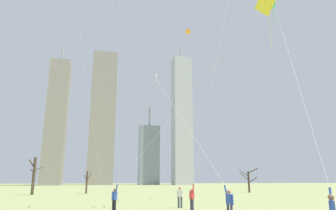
{
  "coord_description": "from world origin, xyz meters",
  "views": [
    {
      "loc": [
        -4.45,
        -11.95,
        2.13
      ],
      "look_at": [
        0.0,
        6.0,
        6.71
      ],
      "focal_mm": 32.53,
      "sensor_mm": 36.0,
      "label": 1
    }
  ],
  "objects_px": {
    "bare_tree_left_of_center": "(249,180)",
    "bare_tree_rightmost": "(87,181)",
    "bystander_far_off_by_trees": "(180,196)",
    "distant_kite_low_near_trees_purple": "(117,17)",
    "bare_tree_right_of_center": "(34,175)",
    "kite_flyer_foreground_right_white": "(215,178)",
    "distant_kite_drifting_right_orange": "(185,44)",
    "kite_flyer_midfield_right_yellow": "(151,151)",
    "kite_flyer_midfield_left_green": "(320,169)",
    "kite_flyer_midfield_center_blue": "(197,171)"
  },
  "relations": [
    {
      "from": "kite_flyer_midfield_center_blue",
      "to": "bystander_far_off_by_trees",
      "type": "bearing_deg",
      "value": 90.09
    },
    {
      "from": "bystander_far_off_by_trees",
      "to": "bare_tree_right_of_center",
      "type": "xyz_separation_m",
      "value": [
        -15.37,
        26.42,
        2.04
      ]
    },
    {
      "from": "bystander_far_off_by_trees",
      "to": "distant_kite_low_near_trees_purple",
      "type": "bearing_deg",
      "value": 108.74
    },
    {
      "from": "kite_flyer_foreground_right_white",
      "to": "bare_tree_right_of_center",
      "type": "relative_size",
      "value": 2.02
    },
    {
      "from": "kite_flyer_midfield_left_green",
      "to": "bare_tree_right_of_center",
      "type": "distance_m",
      "value": 43.42
    },
    {
      "from": "kite_flyer_midfield_center_blue",
      "to": "bystander_far_off_by_trees",
      "type": "distance_m",
      "value": 4.59
    },
    {
      "from": "bare_tree_left_of_center",
      "to": "bare_tree_rightmost",
      "type": "height_order",
      "value": "bare_tree_left_of_center"
    },
    {
      "from": "distant_kite_low_near_trees_purple",
      "to": "bare_tree_right_of_center",
      "type": "xyz_separation_m",
      "value": [
        -10.63,
        12.43,
        -20.96
      ]
    },
    {
      "from": "kite_flyer_midfield_left_green",
      "to": "distant_kite_low_near_trees_purple",
      "type": "distance_m",
      "value": 35.3
    },
    {
      "from": "kite_flyer_foreground_right_white",
      "to": "distant_kite_drifting_right_orange",
      "type": "relative_size",
      "value": 0.46
    },
    {
      "from": "distant_kite_low_near_trees_purple",
      "to": "kite_flyer_midfield_center_blue",
      "type": "bearing_deg",
      "value": -75.35
    },
    {
      "from": "kite_flyer_midfield_center_blue",
      "to": "distant_kite_drifting_right_orange",
      "type": "relative_size",
      "value": 0.73
    },
    {
      "from": "kite_flyer_midfield_right_yellow",
      "to": "kite_flyer_foreground_right_white",
      "type": "distance_m",
      "value": 4.35
    },
    {
      "from": "bare_tree_right_of_center",
      "to": "bare_tree_left_of_center",
      "type": "xyz_separation_m",
      "value": [
        35.83,
        0.02,
        -0.75
      ]
    },
    {
      "from": "distant_kite_drifting_right_orange",
      "to": "bystander_far_off_by_trees",
      "type": "bearing_deg",
      "value": -109.56
    },
    {
      "from": "kite_flyer_midfield_right_yellow",
      "to": "bare_tree_right_of_center",
      "type": "xyz_separation_m",
      "value": [
        -12.04,
        31.43,
        -1.01
      ]
    },
    {
      "from": "kite_flyer_midfield_right_yellow",
      "to": "bare_tree_right_of_center",
      "type": "distance_m",
      "value": 33.67
    },
    {
      "from": "bystander_far_off_by_trees",
      "to": "bare_tree_rightmost",
      "type": "distance_m",
      "value": 30.29
    },
    {
      "from": "kite_flyer_midfield_left_green",
      "to": "bare_tree_rightmost",
      "type": "relative_size",
      "value": 4.55
    },
    {
      "from": "kite_flyer_midfield_left_green",
      "to": "kite_flyer_foreground_right_white",
      "type": "bearing_deg",
      "value": 108.59
    },
    {
      "from": "kite_flyer_midfield_right_yellow",
      "to": "bare_tree_rightmost",
      "type": "relative_size",
      "value": 3.51
    },
    {
      "from": "bystander_far_off_by_trees",
      "to": "distant_kite_drifting_right_orange",
      "type": "xyz_separation_m",
      "value": [
        5.39,
        15.16,
        20.74
      ]
    },
    {
      "from": "bare_tree_left_of_center",
      "to": "kite_flyer_midfield_right_yellow",
      "type": "bearing_deg",
      "value": -127.1
    },
    {
      "from": "bare_tree_right_of_center",
      "to": "bare_tree_rightmost",
      "type": "height_order",
      "value": "bare_tree_right_of_center"
    },
    {
      "from": "kite_flyer_midfield_left_green",
      "to": "bare_tree_left_of_center",
      "type": "height_order",
      "value": "kite_flyer_midfield_left_green"
    },
    {
      "from": "bystander_far_off_by_trees",
      "to": "bare_tree_rightmost",
      "type": "height_order",
      "value": "bare_tree_rightmost"
    },
    {
      "from": "distant_kite_drifting_right_orange",
      "to": "bare_tree_right_of_center",
      "type": "relative_size",
      "value": 4.4
    },
    {
      "from": "bystander_far_off_by_trees",
      "to": "kite_flyer_foreground_right_white",
      "type": "bearing_deg",
      "value": -88.64
    },
    {
      "from": "kite_flyer_midfield_left_green",
      "to": "distant_kite_low_near_trees_purple",
      "type": "relative_size",
      "value": 0.6
    },
    {
      "from": "kite_flyer_midfield_center_blue",
      "to": "distant_kite_low_near_trees_purple",
      "type": "relative_size",
      "value": 0.64
    },
    {
      "from": "kite_flyer_midfield_right_yellow",
      "to": "bare_tree_rightmost",
      "type": "xyz_separation_m",
      "value": [
        -4.22,
        34.33,
        -2.02
      ]
    },
    {
      "from": "kite_flyer_foreground_right_white",
      "to": "distant_kite_low_near_trees_purple",
      "type": "xyz_separation_m",
      "value": [
        -4.91,
        20.94,
        21.67
      ]
    },
    {
      "from": "kite_flyer_midfield_left_green",
      "to": "kite_flyer_midfield_right_yellow",
      "type": "bearing_deg",
      "value": 124.27
    },
    {
      "from": "kite_flyer_foreground_right_white",
      "to": "distant_kite_low_near_trees_purple",
      "type": "height_order",
      "value": "distant_kite_low_near_trees_purple"
    },
    {
      "from": "kite_flyer_midfield_center_blue",
      "to": "bare_tree_left_of_center",
      "type": "distance_m",
      "value": 36.83
    },
    {
      "from": "kite_flyer_midfield_right_yellow",
      "to": "bare_tree_right_of_center",
      "type": "bearing_deg",
      "value": 110.96
    },
    {
      "from": "bystander_far_off_by_trees",
      "to": "kite_flyer_midfield_left_green",
      "type": "bearing_deg",
      "value": -80.23
    },
    {
      "from": "kite_flyer_midfield_right_yellow",
      "to": "bare_tree_left_of_center",
      "type": "relative_size",
      "value": 3.02
    },
    {
      "from": "kite_flyer_midfield_right_yellow",
      "to": "kite_flyer_foreground_right_white",
      "type": "bearing_deg",
      "value": -29.06
    },
    {
      "from": "kite_flyer_midfield_right_yellow",
      "to": "bare_tree_rightmost",
      "type": "bearing_deg",
      "value": 97.01
    },
    {
      "from": "kite_flyer_foreground_right_white",
      "to": "bare_tree_rightmost",
      "type": "bearing_deg",
      "value": 102.01
    },
    {
      "from": "bystander_far_off_by_trees",
      "to": "distant_kite_low_near_trees_purple",
      "type": "height_order",
      "value": "distant_kite_low_near_trees_purple"
    },
    {
      "from": "kite_flyer_midfield_right_yellow",
      "to": "distant_kite_drifting_right_orange",
      "type": "height_order",
      "value": "distant_kite_drifting_right_orange"
    },
    {
      "from": "kite_flyer_midfield_left_green",
      "to": "bare_tree_left_of_center",
      "type": "distance_m",
      "value": 43.65
    },
    {
      "from": "kite_flyer_midfield_left_green",
      "to": "bystander_far_off_by_trees",
      "type": "bearing_deg",
      "value": 99.77
    },
    {
      "from": "kite_flyer_foreground_right_white",
      "to": "bare_tree_left_of_center",
      "type": "distance_m",
      "value": 39.07
    },
    {
      "from": "kite_flyer_midfield_left_green",
      "to": "kite_flyer_foreground_right_white",
      "type": "xyz_separation_m",
      "value": [
        -2.12,
        6.3,
        -0.34
      ]
    },
    {
      "from": "bare_tree_right_of_center",
      "to": "bare_tree_rightmost",
      "type": "xyz_separation_m",
      "value": [
        7.82,
        2.9,
        -1.01
      ]
    },
    {
      "from": "bystander_far_off_by_trees",
      "to": "bare_tree_right_of_center",
      "type": "relative_size",
      "value": 0.29
    },
    {
      "from": "bare_tree_right_of_center",
      "to": "bare_tree_left_of_center",
      "type": "bearing_deg",
      "value": 0.03
    }
  ]
}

